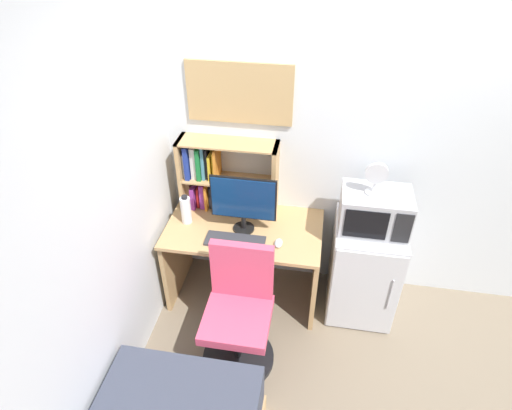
# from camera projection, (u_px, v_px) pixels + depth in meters

# --- Properties ---
(wall_back) EXTENTS (6.40, 0.04, 2.60)m
(wall_back) POSITION_uv_depth(u_px,v_px,m) (439.00, 153.00, 3.06)
(wall_back) COLOR silver
(wall_back) RESTS_ON ground_plane
(wall_left) EXTENTS (0.04, 4.40, 2.60)m
(wall_left) POSITION_uv_depth(u_px,v_px,m) (53.00, 283.00, 2.04)
(wall_left) COLOR silver
(wall_left) RESTS_ON ground_plane
(desk) EXTENTS (1.19, 0.67, 0.72)m
(desk) POSITION_uv_depth(u_px,v_px,m) (244.00, 249.00, 3.43)
(desk) COLOR tan
(desk) RESTS_ON ground_plane
(hutch_bookshelf) EXTENTS (0.76, 0.22, 0.60)m
(hutch_bookshelf) POSITION_uv_depth(u_px,v_px,m) (213.00, 173.00, 3.34)
(hutch_bookshelf) COLOR tan
(hutch_bookshelf) RESTS_ON desk
(monitor) EXTENTS (0.49, 0.16, 0.46)m
(monitor) POSITION_uv_depth(u_px,v_px,m) (243.00, 201.00, 3.13)
(monitor) COLOR black
(monitor) RESTS_ON desk
(keyboard) EXTENTS (0.44, 0.16, 0.02)m
(keyboard) POSITION_uv_depth(u_px,v_px,m) (235.00, 241.00, 3.15)
(keyboard) COLOR #333338
(keyboard) RESTS_ON desk
(computer_mouse) EXTENTS (0.06, 0.10, 0.03)m
(computer_mouse) POSITION_uv_depth(u_px,v_px,m) (279.00, 243.00, 3.13)
(computer_mouse) COLOR silver
(computer_mouse) RESTS_ON desk
(water_bottle) EXTENTS (0.08, 0.08, 0.24)m
(water_bottle) POSITION_uv_depth(u_px,v_px,m) (186.00, 210.00, 3.29)
(water_bottle) COLOR silver
(water_bottle) RESTS_ON desk
(mini_fridge) EXTENTS (0.51, 0.57, 0.83)m
(mini_fridge) POSITION_uv_depth(u_px,v_px,m) (363.00, 268.00, 3.37)
(mini_fridge) COLOR silver
(mini_fridge) RESTS_ON ground_plane
(microwave) EXTENTS (0.49, 0.35, 0.30)m
(microwave) POSITION_uv_depth(u_px,v_px,m) (375.00, 211.00, 3.04)
(microwave) COLOR #ADADB2
(microwave) RESTS_ON mini_fridge
(desk_fan) EXTENTS (0.15, 0.11, 0.24)m
(desk_fan) POSITION_uv_depth(u_px,v_px,m) (376.00, 177.00, 2.88)
(desk_fan) COLOR silver
(desk_fan) RESTS_ON microwave
(desk_chair) EXTENTS (0.52, 0.52, 0.94)m
(desk_chair) POSITION_uv_depth(u_px,v_px,m) (239.00, 316.00, 3.01)
(desk_chair) COLOR black
(desk_chair) RESTS_ON ground_plane
(wall_corkboard) EXTENTS (0.76, 0.02, 0.44)m
(wall_corkboard) POSITION_uv_depth(u_px,v_px,m) (239.00, 93.00, 3.01)
(wall_corkboard) COLOR tan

